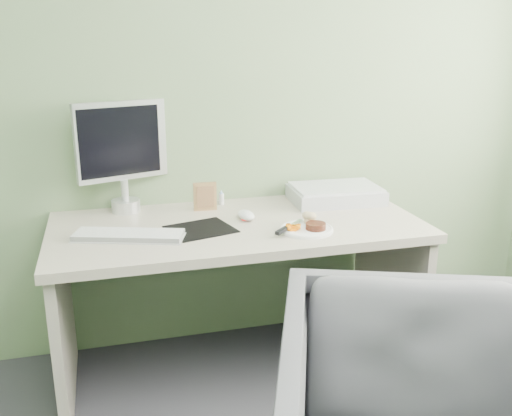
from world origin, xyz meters
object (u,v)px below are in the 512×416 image
object	(u,v)px
desk	(238,262)
plate	(307,229)
monitor	(122,150)
scanner	(335,195)

from	to	relation	value
desk	plate	xyz separation A→B (m)	(0.26, -0.18, 0.19)
plate	monitor	bearing A→B (deg)	145.35
plate	monitor	size ratio (longest dim) A/B	0.44
desk	scanner	bearing A→B (deg)	20.05
desk	monitor	bearing A→B (deg)	145.74
scanner	monitor	world-z (taller)	monitor
plate	scanner	world-z (taller)	scanner
monitor	plate	bearing A→B (deg)	-52.56
monitor	scanner	bearing A→B (deg)	-24.47
plate	monitor	world-z (taller)	monitor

